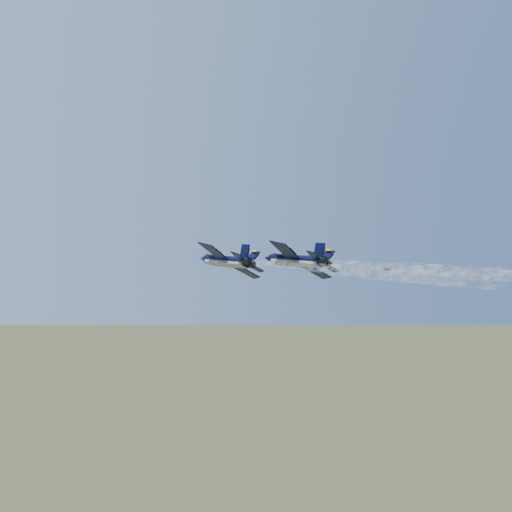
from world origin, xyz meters
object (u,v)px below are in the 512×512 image
jet_slot (295,260)px  jet_left (225,261)px  jet_right (299,262)px  jet_lead (228,262)px

jet_slot → jet_left: bearing=124.9°
jet_left → jet_right: (16.83, 1.78, 0.00)m
jet_lead → jet_right: bearing=-49.2°
jet_lead → jet_slot: (2.78, -21.01, 0.00)m
jet_slot → jet_right: bearing=47.2°
jet_right → jet_slot: 13.94m
jet_left → jet_slot: (8.79, -9.60, 0.00)m
jet_right → jet_slot: same height
jet_right → jet_slot: bearing=-132.8°
jet_right → jet_left: bearing=178.4°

